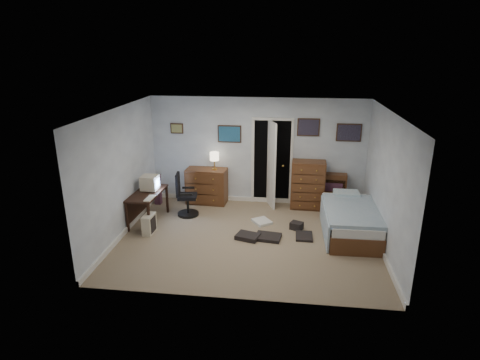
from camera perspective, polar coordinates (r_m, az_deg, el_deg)
name	(u,v)px	position (r m, az deg, el deg)	size (l,w,h in m)	color
floor	(248,239)	(7.97, 1.16, -8.33)	(5.00, 4.00, 0.02)	gray
computer_desk	(144,199)	(8.74, -13.49, -2.64)	(0.58, 1.17, 0.66)	black
crt_monitor	(150,183)	(8.73, -12.70, -0.39)	(0.36, 0.33, 0.32)	beige
keyboard	(150,198)	(8.28, -12.72, -2.55)	(0.13, 0.35, 0.02)	beige
pc_tower	(149,224)	(8.29, -12.80, -6.12)	(0.20, 0.38, 0.40)	beige
office_chair	(185,199)	(8.94, -7.81, -2.73)	(0.53, 0.53, 0.97)	black
media_stack	(158,189)	(9.69, -11.64, -1.32)	(0.14, 0.14, 0.72)	maroon
low_dresser	(207,186)	(9.58, -4.75, -0.83)	(0.95, 0.47, 0.84)	#56361B
table_lamp	(214,157)	(9.33, -3.66, 3.30)	(0.22, 0.22, 0.41)	gold
doorway	(272,159)	(9.70, 4.63, 3.01)	(0.96, 1.12, 2.05)	black
tall_dresser	(308,185)	(9.34, 9.62, -0.67)	(0.76, 0.45, 1.12)	#56361B
headboard_bookcase	(326,189)	(9.52, 12.14, -1.27)	(0.91, 0.29, 0.81)	#56361B
bed	(349,220)	(8.33, 15.30, -5.46)	(1.06, 1.93, 0.63)	#56361B
wall_posters	(282,131)	(9.24, 6.05, 6.93)	(4.38, 0.04, 0.60)	#331E11
floor_clutter	(271,232)	(8.12, 4.45, -7.43)	(1.52, 1.24, 0.15)	black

